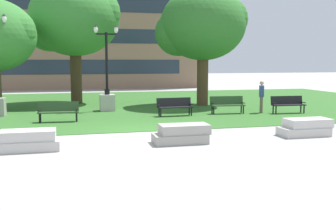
{
  "coord_description": "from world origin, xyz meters",
  "views": [
    {
      "loc": [
        -2.54,
        -14.94,
        2.76
      ],
      "look_at": [
        0.79,
        -1.4,
        1.2
      ],
      "focal_mm": 42.0,
      "sensor_mm": 36.0,
      "label": 1
    }
  ],
  "objects": [
    {
      "name": "park_bench_near_left",
      "position": [
        5.37,
        4.23,
        0.54
      ],
      "size": [
        1.84,
        0.67,
        0.9
      ],
      "color": "#284723",
      "rests_on": "grass_lawn"
    },
    {
      "name": "tree_far_left",
      "position": [
        5.31,
        8.28,
        4.95
      ],
      "size": [
        5.5,
        5.24,
        7.24
      ],
      "color": "#4C3823",
      "rests_on": "grass_lawn"
    },
    {
      "name": "ground_plane",
      "position": [
        0.0,
        0.0,
        0.0
      ],
      "size": [
        140.0,
        140.0,
        0.0
      ],
      "primitive_type": "plane",
      "color": "#A3A09B"
    },
    {
      "name": "grass_lawn",
      "position": [
        0.0,
        10.0,
        0.01
      ],
      "size": [
        40.0,
        20.0,
        0.02
      ],
      "primitive_type": "cube",
      "color": "#336628",
      "rests_on": "ground"
    },
    {
      "name": "park_bench_far_right",
      "position": [
        8.55,
        3.59,
        0.54
      ],
      "size": [
        1.82,
        0.6,
        0.9
      ],
      "color": "black",
      "rests_on": "grass_lawn"
    },
    {
      "name": "park_bench_near_right",
      "position": [
        -3.16,
        3.42,
        0.54
      ],
      "size": [
        1.82,
        0.62,
        0.9
      ],
      "color": "#284723",
      "rests_on": "grass_lawn"
    },
    {
      "name": "person_bystander_near_lawn",
      "position": [
        7.23,
        4.02,
        0.98
      ],
      "size": [
        0.4,
        0.59,
        1.71
      ],
      "color": "brown",
      "rests_on": "grass_lawn"
    },
    {
      "name": "building_facade_distant",
      "position": [
        -1.03,
        24.5,
        6.78
      ],
      "size": [
        24.66,
        1.03,
        13.58
      ],
      "color": "#8E6B56",
      "rests_on": "ground"
    },
    {
      "name": "park_bench_far_left",
      "position": [
        2.47,
        4.03,
        0.54
      ],
      "size": [
        1.82,
        0.61,
        0.9
      ],
      "color": "black",
      "rests_on": "grass_lawn"
    },
    {
      "name": "lamp_post_right",
      "position": [
        -0.65,
        6.9,
        0.99
      ],
      "size": [
        1.32,
        0.8,
        4.71
      ],
      "color": "#ADA89E",
      "rests_on": "grass_lawn"
    },
    {
      "name": "concrete_block_right",
      "position": [
        5.85,
        -2.2,
        0.31
      ],
      "size": [
        1.89,
        0.9,
        0.64
      ],
      "color": "#BCB7B2",
      "rests_on": "ground"
    },
    {
      "name": "concrete_block_left",
      "position": [
        1.03,
        -2.38,
        0.31
      ],
      "size": [
        1.88,
        0.9,
        0.64
      ],
      "color": "#9E9991",
      "rests_on": "ground"
    },
    {
      "name": "tree_near_right",
      "position": [
        -2.32,
        11.36,
        5.45
      ],
      "size": [
        6.04,
        5.75,
        7.95
      ],
      "color": "#42301E",
      "rests_on": "grass_lawn"
    },
    {
      "name": "concrete_block_center",
      "position": [
        -3.87,
        -2.3,
        0.31
      ],
      "size": [
        1.8,
        0.9,
        0.64
      ],
      "color": "#BCB7B2",
      "rests_on": "ground"
    }
  ]
}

